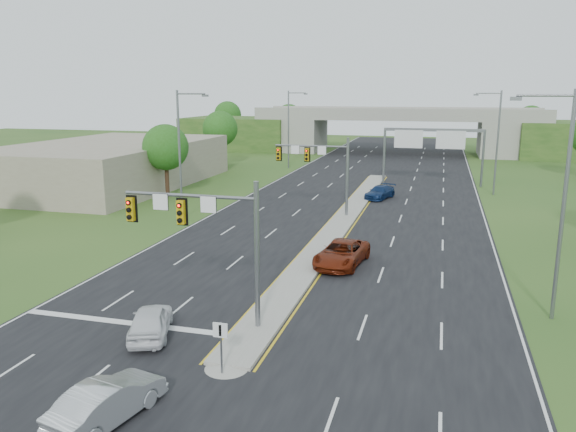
{
  "coord_description": "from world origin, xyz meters",
  "views": [
    {
      "loc": [
        7.81,
        -23.24,
        10.87
      ],
      "look_at": [
        -1.53,
        10.93,
        3.0
      ],
      "focal_mm": 35.0,
      "sensor_mm": 36.0,
      "label": 1
    }
  ],
  "objects_px": {
    "car_white": "(150,321)",
    "car_far_a": "(342,253)",
    "sign_gantry": "(432,141)",
    "overpass": "(397,133)",
    "keep_right_sign": "(221,339)",
    "car_silver": "(108,401)",
    "signal_mast_far": "(322,163)",
    "signal_mast_near": "(209,229)",
    "car_far_b": "(380,192)"
  },
  "relations": [
    {
      "from": "keep_right_sign",
      "to": "car_white",
      "type": "height_order",
      "value": "keep_right_sign"
    },
    {
      "from": "keep_right_sign",
      "to": "signal_mast_near",
      "type": "bearing_deg",
      "value": 116.94
    },
    {
      "from": "sign_gantry",
      "to": "car_far_a",
      "type": "relative_size",
      "value": 2.09
    },
    {
      "from": "signal_mast_far",
      "to": "keep_right_sign",
      "type": "distance_m",
      "value": 29.71
    },
    {
      "from": "car_white",
      "to": "car_far_a",
      "type": "bearing_deg",
      "value": -137.48
    },
    {
      "from": "sign_gantry",
      "to": "car_far_b",
      "type": "bearing_deg",
      "value": -114.46
    },
    {
      "from": "car_far_a",
      "to": "sign_gantry",
      "type": "bearing_deg",
      "value": 89.5
    },
    {
      "from": "signal_mast_near",
      "to": "keep_right_sign",
      "type": "height_order",
      "value": "signal_mast_near"
    },
    {
      "from": "sign_gantry",
      "to": "car_far_a",
      "type": "distance_m",
      "value": 34.7
    },
    {
      "from": "signal_mast_near",
      "to": "overpass",
      "type": "xyz_separation_m",
      "value": [
        2.26,
        80.07,
        -1.17
      ]
    },
    {
      "from": "keep_right_sign",
      "to": "car_far_a",
      "type": "height_order",
      "value": "keep_right_sign"
    },
    {
      "from": "car_far_a",
      "to": "overpass",
      "type": "bearing_deg",
      "value": 98.93
    },
    {
      "from": "signal_mast_near",
      "to": "car_white",
      "type": "relative_size",
      "value": 1.68
    },
    {
      "from": "car_white",
      "to": "car_silver",
      "type": "relative_size",
      "value": 0.95
    },
    {
      "from": "signal_mast_far",
      "to": "keep_right_sign",
      "type": "height_order",
      "value": "signal_mast_far"
    },
    {
      "from": "signal_mast_far",
      "to": "car_far_a",
      "type": "xyz_separation_m",
      "value": [
        4.32,
        -14.11,
        -3.94
      ]
    },
    {
      "from": "signal_mast_far",
      "to": "overpass",
      "type": "relative_size",
      "value": 0.09
    },
    {
      "from": "car_far_a",
      "to": "signal_mast_far",
      "type": "bearing_deg",
      "value": 114.26
    },
    {
      "from": "signal_mast_near",
      "to": "car_far_b",
      "type": "distance_m",
      "value": 35.02
    },
    {
      "from": "signal_mast_near",
      "to": "car_white",
      "type": "bearing_deg",
      "value": -138.67
    },
    {
      "from": "overpass",
      "to": "car_far_b",
      "type": "distance_m",
      "value": 45.67
    },
    {
      "from": "signal_mast_far",
      "to": "signal_mast_near",
      "type": "bearing_deg",
      "value": -90.0
    },
    {
      "from": "signal_mast_near",
      "to": "car_silver",
      "type": "relative_size",
      "value": 1.59
    },
    {
      "from": "sign_gantry",
      "to": "car_far_b",
      "type": "height_order",
      "value": "sign_gantry"
    },
    {
      "from": "keep_right_sign",
      "to": "car_white",
      "type": "bearing_deg",
      "value": 150.43
    },
    {
      "from": "sign_gantry",
      "to": "car_white",
      "type": "distance_m",
      "value": 48.43
    },
    {
      "from": "signal_mast_far",
      "to": "car_white",
      "type": "relative_size",
      "value": 1.68
    },
    {
      "from": "keep_right_sign",
      "to": "car_silver",
      "type": "relative_size",
      "value": 0.5
    },
    {
      "from": "keep_right_sign",
      "to": "car_far_b",
      "type": "distance_m",
      "value": 39.05
    },
    {
      "from": "sign_gantry",
      "to": "overpass",
      "type": "distance_m",
      "value": 35.75
    },
    {
      "from": "car_far_a",
      "to": "car_far_b",
      "type": "relative_size",
      "value": 1.2
    },
    {
      "from": "overpass",
      "to": "car_far_b",
      "type": "bearing_deg",
      "value": -87.58
    },
    {
      "from": "signal_mast_far",
      "to": "car_white",
      "type": "bearing_deg",
      "value": -94.65
    },
    {
      "from": "sign_gantry",
      "to": "overpass",
      "type": "bearing_deg",
      "value": 100.79
    },
    {
      "from": "keep_right_sign",
      "to": "overpass",
      "type": "bearing_deg",
      "value": 90.0
    },
    {
      "from": "signal_mast_near",
      "to": "car_far_a",
      "type": "relative_size",
      "value": 1.26
    },
    {
      "from": "signal_mast_far",
      "to": "car_far_b",
      "type": "relative_size",
      "value": 1.52
    },
    {
      "from": "sign_gantry",
      "to": "car_far_a",
      "type": "bearing_deg",
      "value": -97.72
    },
    {
      "from": "overpass",
      "to": "car_silver",
      "type": "distance_m",
      "value": 88.54
    },
    {
      "from": "signal_mast_far",
      "to": "car_silver",
      "type": "xyz_separation_m",
      "value": [
        -0.23,
        -33.39,
        -3.98
      ]
    },
    {
      "from": "keep_right_sign",
      "to": "car_far_b",
      "type": "relative_size",
      "value": 0.48
    },
    {
      "from": "signal_mast_near",
      "to": "signal_mast_far",
      "type": "bearing_deg",
      "value": 90.0
    },
    {
      "from": "car_silver",
      "to": "car_far_b",
      "type": "height_order",
      "value": "car_silver"
    },
    {
      "from": "sign_gantry",
      "to": "car_silver",
      "type": "distance_m",
      "value": 54.35
    },
    {
      "from": "overpass",
      "to": "car_white",
      "type": "height_order",
      "value": "overpass"
    },
    {
      "from": "overpass",
      "to": "car_far_b",
      "type": "xyz_separation_m",
      "value": [
        1.93,
        -45.54,
        -2.87
      ]
    },
    {
      "from": "signal_mast_near",
      "to": "car_silver",
      "type": "distance_m",
      "value": 9.29
    },
    {
      "from": "signal_mast_far",
      "to": "sign_gantry",
      "type": "bearing_deg",
      "value": 65.89
    },
    {
      "from": "signal_mast_near",
      "to": "car_silver",
      "type": "bearing_deg",
      "value": -91.58
    },
    {
      "from": "overpass",
      "to": "car_silver",
      "type": "height_order",
      "value": "overpass"
    }
  ]
}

